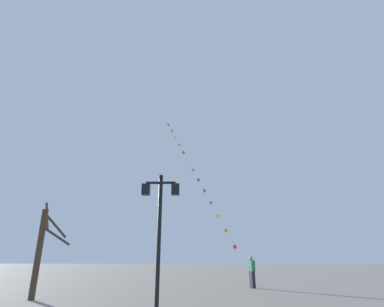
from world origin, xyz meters
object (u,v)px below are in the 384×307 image
object	(u,v)px
twin_lantern_lamp_post	(160,212)
bare_tree	(41,248)
kite_train	(197,177)
kite_flyer	(252,271)

from	to	relation	value
twin_lantern_lamp_post	bare_tree	bearing A→B (deg)	155.15
kite_train	twin_lantern_lamp_post	bearing A→B (deg)	-94.81
kite_train	bare_tree	size ratio (longest dim) A/B	4.16
kite_flyer	twin_lantern_lamp_post	bearing A→B (deg)	126.59
kite_train	bare_tree	distance (m)	15.64
twin_lantern_lamp_post	kite_flyer	size ratio (longest dim) A/B	2.64
twin_lantern_lamp_post	kite_flyer	bearing A→B (deg)	60.19
kite_flyer	bare_tree	bearing A→B (deg)	94.78
twin_lantern_lamp_post	kite_flyer	distance (m)	9.16
twin_lantern_lamp_post	bare_tree	world-z (taller)	twin_lantern_lamp_post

